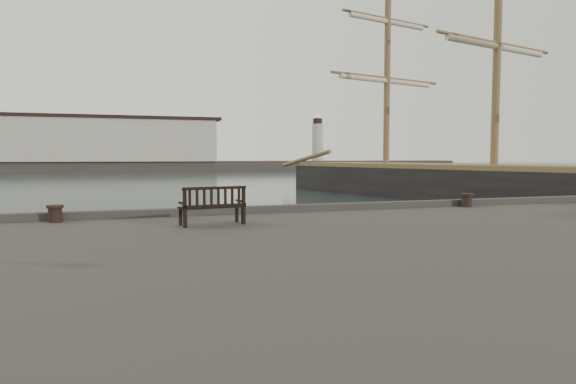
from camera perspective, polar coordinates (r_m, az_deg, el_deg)
name	(u,v)px	position (r m, az deg, el deg)	size (l,w,h in m)	color
ground	(257,272)	(13.42, -3.50, -8.90)	(400.00, 400.00, 0.00)	black
breakwater	(112,149)	(104.67, -19.00, 4.50)	(140.00, 9.50, 12.20)	#383530
bench	(212,213)	(10.83, -8.40, -2.32)	(1.42, 0.66, 0.78)	black
bollard_left	(55,214)	(12.26, -24.45, -2.20)	(0.36, 0.36, 0.37)	black
bollard_right	(467,200)	(15.38, 19.23, -0.86)	(0.37, 0.37, 0.38)	black
tall_ship_main	(493,191)	(36.26, 21.83, 0.07)	(16.10, 36.34, 26.78)	black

